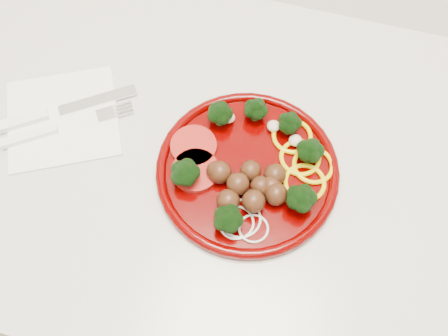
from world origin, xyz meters
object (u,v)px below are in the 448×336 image
(plate, at_px, (250,169))
(napkin, at_px, (63,118))
(knife, at_px, (44,115))
(fork, at_px, (45,131))

(plate, height_order, napkin, plate)
(plate, distance_m, napkin, 0.28)
(napkin, height_order, knife, knife)
(knife, height_order, fork, knife)
(napkin, bearing_deg, plate, -2.52)
(napkin, bearing_deg, knife, -166.81)
(plate, height_order, fork, plate)
(plate, bearing_deg, napkin, 177.48)
(plate, bearing_deg, fork, -176.45)
(napkin, xyz_separation_m, fork, (-0.01, -0.03, 0.01))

